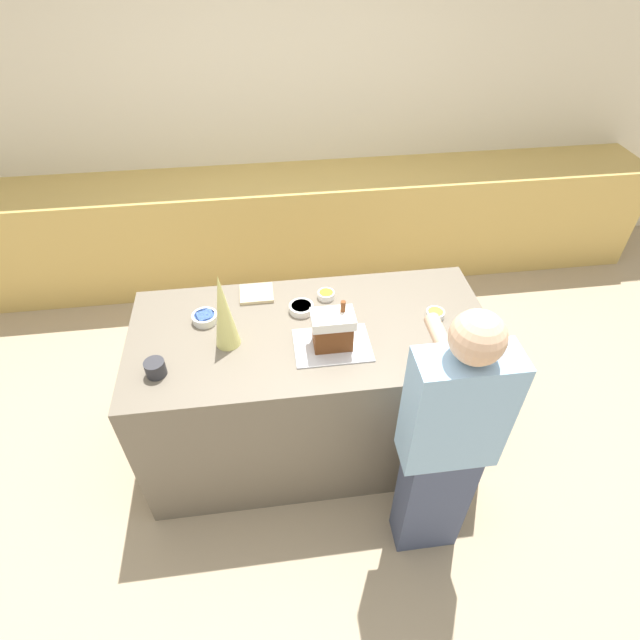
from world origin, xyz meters
TOP-DOWN VIEW (x-y plane):
  - ground_plane at (0.00, 0.00)m, footprint 12.00×12.00m
  - wall_back at (0.00, 2.15)m, footprint 8.00×0.05m
  - back_cabinet_block at (0.00, 1.83)m, footprint 6.00×0.60m
  - kitchen_island at (0.00, 0.00)m, footprint 1.86×0.86m
  - baking_tray at (0.09, -0.13)m, footprint 0.37×0.27m
  - gingerbread_house at (0.09, -0.13)m, footprint 0.21×0.14m
  - decorative_tree at (-0.42, -0.04)m, footprint 0.12×0.12m
  - candy_bowl_beside_tree at (-0.04, 0.15)m, footprint 0.13×0.13m
  - candy_bowl_near_tray_right at (0.11, 0.25)m, footprint 0.09×0.09m
  - candy_bowl_far_right at (0.65, 0.02)m, footprint 0.10×0.10m
  - candy_bowl_front_corner at (-0.54, 0.14)m, footprint 0.13×0.13m
  - cookbook at (-0.27, 0.32)m, footprint 0.18×0.16m
  - mug at (-0.75, -0.21)m, footprint 0.09×0.09m
  - person at (0.51, -0.68)m, footprint 0.41×0.51m

SIDE VIEW (x-z plane):
  - ground_plane at x=0.00m, z-range 0.00..0.00m
  - back_cabinet_block at x=0.00m, z-range 0.00..0.89m
  - kitchen_island at x=0.00m, z-range 0.00..0.93m
  - person at x=0.51m, z-range 0.03..1.59m
  - baking_tray at x=0.09m, z-range 0.93..0.94m
  - cookbook at x=-0.27m, z-range 0.93..0.95m
  - candy_bowl_far_right at x=0.65m, z-range 0.93..0.97m
  - candy_bowl_near_tray_right at x=0.11m, z-range 0.93..0.97m
  - candy_bowl_beside_tree at x=-0.04m, z-range 0.93..0.97m
  - candy_bowl_front_corner at x=-0.54m, z-range 0.94..0.98m
  - mug at x=-0.75m, z-range 0.93..1.01m
  - gingerbread_house at x=0.09m, z-range 0.92..1.17m
  - decorative_tree at x=-0.42m, z-range 0.93..1.35m
  - wall_back at x=0.00m, z-range 0.00..2.60m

